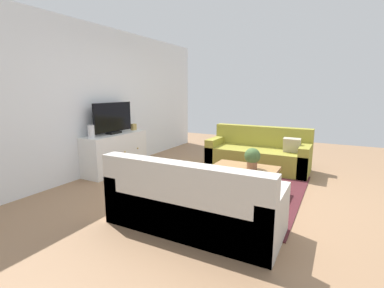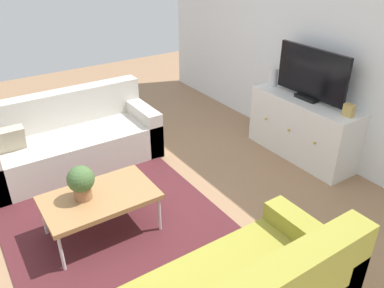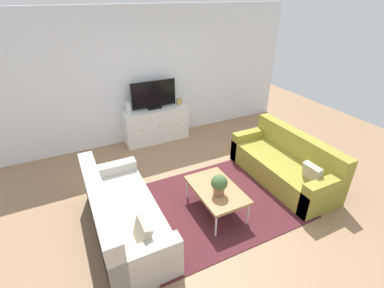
{
  "view_description": "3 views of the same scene",
  "coord_description": "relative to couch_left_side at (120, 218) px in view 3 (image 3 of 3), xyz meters",
  "views": [
    {
      "loc": [
        -4.0,
        -1.48,
        1.54
      ],
      "look_at": [
        0.0,
        0.65,
        0.67
      ],
      "focal_mm": 26.15,
      "sensor_mm": 36.0,
      "label": 1
    },
    {
      "loc": [
        2.65,
        -1.12,
        2.39
      ],
      "look_at": [
        0.0,
        0.65,
        0.67
      ],
      "focal_mm": 36.18,
      "sensor_mm": 36.0,
      "label": 2
    },
    {
      "loc": [
        -1.8,
        -3.0,
        2.9
      ],
      "look_at": [
        0.0,
        0.65,
        0.67
      ],
      "focal_mm": 26.12,
      "sensor_mm": 36.0,
      "label": 3
    }
  ],
  "objects": [
    {
      "name": "couch_right_side",
      "position": [
        2.87,
        0.0,
        0.0
      ],
      "size": [
        0.81,
        1.94,
        0.82
      ],
      "color": "olive",
      "rests_on": "ground_plane"
    },
    {
      "name": "tv_console",
      "position": [
        1.37,
        2.38,
        0.09
      ],
      "size": [
        1.35,
        0.47,
        0.73
      ],
      "color": "white",
      "rests_on": "ground_plane"
    },
    {
      "name": "ground_plane",
      "position": [
        1.43,
        0.11,
        -0.28
      ],
      "size": [
        10.0,
        10.0,
        0.0
      ],
      "primitive_type": "plane",
      "color": "#997251"
    },
    {
      "name": "wall_back",
      "position": [
        1.43,
        2.66,
        1.07
      ],
      "size": [
        6.4,
        0.12,
        2.7
      ],
      "primitive_type": "cube",
      "color": "white",
      "rests_on": "ground_plane"
    },
    {
      "name": "coffee_table",
      "position": [
        1.37,
        -0.17,
        0.1
      ],
      "size": [
        0.6,
        0.96,
        0.41
      ],
      "color": "#A37547",
      "rests_on": "ground_plane"
    },
    {
      "name": "glass_vase",
      "position": [
        0.81,
        2.38,
        0.57
      ],
      "size": [
        0.11,
        0.11,
        0.22
      ],
      "primitive_type": "cylinder",
      "color": "silver",
      "rests_on": "tv_console"
    },
    {
      "name": "couch_left_side",
      "position": [
        0.0,
        0.0,
        0.0
      ],
      "size": [
        0.81,
        1.94,
        0.82
      ],
      "color": "beige",
      "rests_on": "ground_plane"
    },
    {
      "name": "mantel_clock",
      "position": [
        1.92,
        2.38,
        0.52
      ],
      "size": [
        0.11,
        0.07,
        0.13
      ],
      "primitive_type": "cube",
      "color": "tan",
      "rests_on": "tv_console"
    },
    {
      "name": "potted_plant",
      "position": [
        1.33,
        -0.3,
        0.3
      ],
      "size": [
        0.23,
        0.23,
        0.31
      ],
      "color": "#936042",
      "rests_on": "coffee_table"
    },
    {
      "name": "flat_screen_tv",
      "position": [
        1.37,
        2.4,
        0.75
      ],
      "size": [
        0.94,
        0.16,
        0.59
      ],
      "color": "black",
      "rests_on": "tv_console"
    },
    {
      "name": "area_rug",
      "position": [
        1.43,
        -0.04,
        -0.27
      ],
      "size": [
        2.5,
        1.9,
        0.01
      ],
      "primitive_type": "cube",
      "color": "#4C1E23",
      "rests_on": "ground_plane"
    }
  ]
}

